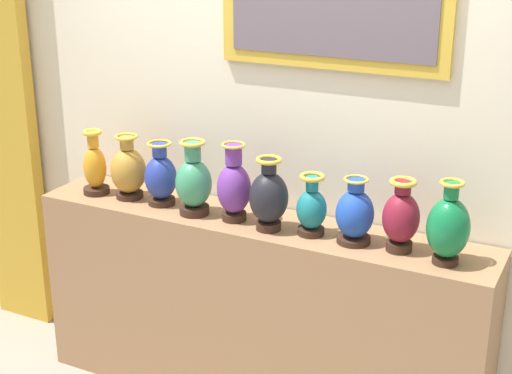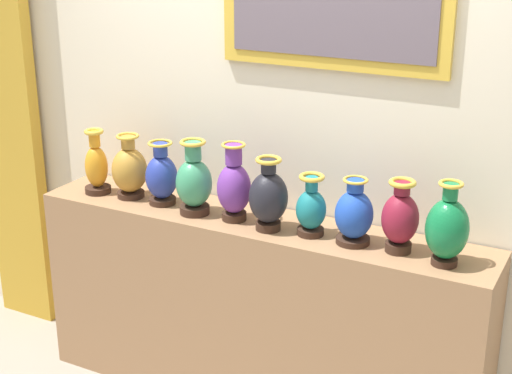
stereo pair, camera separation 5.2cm
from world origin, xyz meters
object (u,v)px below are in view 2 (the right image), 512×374
vase_ochre (129,170)px  vase_emerald (447,228)px  vase_burgundy (400,218)px  vase_jade (194,182)px  vase_sapphire (354,215)px  vase_onyx (268,197)px  vase_amber (96,166)px  vase_teal (311,209)px  vase_cobalt (162,177)px  vase_violet (234,187)px

vase_ochre → vase_emerald: vase_emerald is taller
vase_burgundy → vase_jade: bearing=-178.3°
vase_sapphire → vase_emerald: vase_emerald is taller
vase_onyx → vase_amber: bearing=178.4°
vase_teal → vase_cobalt: bearing=178.9°
vase_amber → vase_violet: 0.84m
vase_ochre → vase_jade: size_ratio=0.90×
vase_jade → vase_teal: 0.63m
vase_cobalt → vase_jade: bearing=-10.4°
vase_ochre → vase_teal: size_ratio=1.16×
vase_violet → vase_onyx: bearing=-9.1°
vase_teal → vase_sapphire: vase_sapphire is taller
vase_jade → vase_emerald: (1.26, -0.01, 0.00)m
vase_jade → vase_burgundy: size_ratio=1.13×
vase_cobalt → vase_violet: (0.44, -0.02, 0.02)m
vase_onyx → vase_jade: bearing=178.1°
vase_teal → vase_sapphire: bearing=0.4°
vase_onyx → vase_burgundy: size_ratio=1.06×
vase_jade → vase_cobalt: bearing=169.6°
vase_cobalt → vase_sapphire: (1.06, -0.02, -0.01)m
vase_cobalt → vase_violet: 0.44m
vase_ochre → vase_cobalt: (0.20, -0.00, -0.00)m
vase_onyx → vase_burgundy: (0.63, 0.05, -0.01)m
vase_onyx → vase_teal: 0.21m
vase_jade → vase_violet: size_ratio=0.98×
vase_sapphire → vase_emerald: size_ratio=0.83×
vase_emerald → vase_amber: bearing=179.3°
vase_ochre → vase_onyx: (0.85, -0.06, 0.01)m
vase_ochre → vase_jade: bearing=-5.8°
vase_violet → vase_sapphire: size_ratio=1.25×
vase_ochre → vase_sapphire: (1.26, -0.02, -0.01)m
vase_amber → vase_jade: bearing=-1.5°
vase_teal → vase_emerald: bearing=-2.6°
vase_jade → vase_sapphire: bearing=1.7°
vase_cobalt → vase_violet: bearing=-2.8°
vase_cobalt → vase_onyx: (0.64, -0.05, 0.02)m
vase_amber → vase_jade: vase_jade is taller
vase_ochre → vase_onyx: bearing=-3.8°
vase_cobalt → vase_violet: vase_violet is taller
vase_emerald → vase_teal: bearing=177.4°
vase_cobalt → vase_teal: size_ratio=1.12×
vase_amber → vase_burgundy: vase_amber is taller
vase_ochre → vase_sapphire: vase_ochre is taller
vase_amber → vase_burgundy: size_ratio=1.05×
vase_jade → vase_violet: bearing=5.0°
vase_teal → vase_onyx: bearing=-169.6°
vase_burgundy → vase_amber: bearing=-179.5°
vase_ochre → vase_burgundy: bearing=-0.4°
vase_jade → vase_burgundy: (1.05, 0.03, -0.01)m
vase_violet → vase_sapphire: (0.62, 0.01, -0.03)m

